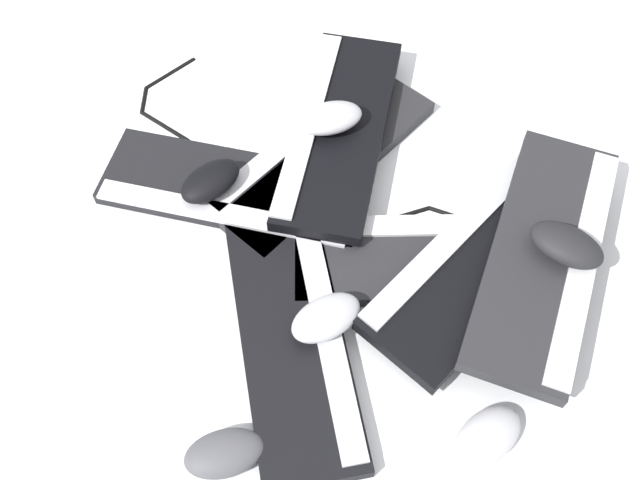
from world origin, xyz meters
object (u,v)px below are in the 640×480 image
object	(u,v)px
keyboard_3	(294,335)
mouse_2	(330,118)
keyboard_1	(322,155)
keyboard_4	(482,259)
keyboard_0	(434,258)
keyboard_6	(338,129)
mouse_0	(211,181)
mouse_3	(327,318)
keyboard_2	(233,190)
keyboard_5	(545,255)
mouse_4	(567,245)
mouse_5	(487,436)
mouse_1	(225,453)

from	to	relation	value
keyboard_3	mouse_2	world-z (taller)	mouse_2
keyboard_1	keyboard_4	world-z (taller)	keyboard_4
keyboard_1	keyboard_0	bearing A→B (deg)	-27.85
keyboard_1	keyboard_4	bearing A→B (deg)	-20.94
keyboard_1	keyboard_3	world-z (taller)	same
keyboard_4	keyboard_6	world-z (taller)	same
keyboard_1	mouse_0	xyz separation A→B (m)	(-0.14, -0.14, 0.04)
keyboard_0	mouse_3	xyz separation A→B (m)	(-0.11, -0.18, 0.04)
keyboard_4	mouse_2	size ratio (longest dim) A/B	4.22
keyboard_0	keyboard_2	xyz separation A→B (m)	(-0.35, 0.00, 0.00)
keyboard_3	mouse_0	distance (m)	0.30
keyboard_1	keyboard_5	xyz separation A→B (m)	(0.40, -0.10, 0.06)
keyboard_0	mouse_3	size ratio (longest dim) A/B	4.22
mouse_3	mouse_2	bearing A→B (deg)	57.32
keyboard_5	mouse_2	size ratio (longest dim) A/B	4.01
keyboard_1	keyboard_6	xyz separation A→B (m)	(0.02, 0.04, 0.03)
keyboard_5	keyboard_0	bearing A→B (deg)	-168.99
keyboard_0	mouse_4	xyz separation A→B (m)	(0.18, 0.03, 0.10)
mouse_0	mouse_2	size ratio (longest dim) A/B	1.00
keyboard_2	keyboard_5	size ratio (longest dim) A/B	1.04
mouse_2	mouse_5	world-z (taller)	mouse_2
keyboard_6	mouse_2	world-z (taller)	mouse_2
keyboard_1	keyboard_3	size ratio (longest dim) A/B	1.03
mouse_0	mouse_2	xyz separation A→B (m)	(0.14, 0.17, 0.03)
keyboard_4	mouse_0	size ratio (longest dim) A/B	4.22
keyboard_4	keyboard_0	bearing A→B (deg)	-173.26
keyboard_6	mouse_1	distance (m)	0.57
keyboard_0	keyboard_6	bearing A→B (deg)	143.50
keyboard_2	keyboard_0	bearing A→B (deg)	-0.47
keyboard_4	mouse_4	distance (m)	0.13
keyboard_0	keyboard_4	world-z (taller)	keyboard_4
keyboard_2	keyboard_6	distance (m)	0.21
mouse_4	keyboard_2	bearing A→B (deg)	13.86
keyboard_5	keyboard_4	bearing A→B (deg)	-165.51
keyboard_3	keyboard_4	bearing A→B (deg)	43.35
keyboard_0	mouse_5	distance (m)	0.29
keyboard_1	mouse_0	bearing A→B (deg)	-133.56
mouse_1	mouse_2	distance (m)	0.57
keyboard_4	keyboard_5	distance (m)	0.09
keyboard_0	keyboard_5	size ratio (longest dim) A/B	1.05
mouse_1	keyboard_1	bearing A→B (deg)	62.07
keyboard_0	mouse_3	bearing A→B (deg)	-122.55
keyboard_2	mouse_4	world-z (taller)	mouse_4
keyboard_3	mouse_2	bearing A→B (deg)	103.06
keyboard_5	mouse_5	xyz separation A→B (m)	(-0.00, -0.28, -0.05)
keyboard_4	mouse_4	xyz separation A→B (m)	(0.11, 0.02, 0.07)
keyboard_0	mouse_3	world-z (taller)	mouse_3
keyboard_2	keyboard_1	bearing A→B (deg)	48.58
keyboard_0	mouse_0	size ratio (longest dim) A/B	4.22
keyboard_5	keyboard_1	bearing A→B (deg)	166.14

